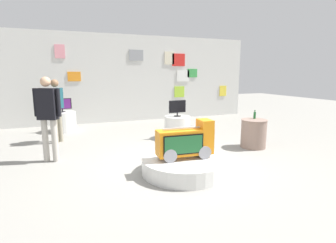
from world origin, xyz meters
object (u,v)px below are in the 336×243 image
object	(u,v)px
display_pedestal_center_rear	(63,122)
bottle_on_side_table	(255,115)
main_display_pedestal	(184,165)
display_pedestal_left_rear	(177,127)
tv_on_center_rear	(62,104)
novelty_firetruck_tv	(186,143)
shopper_browsing_rear	(48,113)
side_table_round	(254,133)
tv_on_left_rear	(177,107)
shopper_browsing_near_truck	(56,106)

from	to	relation	value
display_pedestal_center_rear	bottle_on_side_table	size ratio (longest dim) A/B	3.52
main_display_pedestal	display_pedestal_left_rear	size ratio (longest dim) A/B	2.18
display_pedestal_left_rear	tv_on_center_rear	size ratio (longest dim) A/B	1.29
novelty_firetruck_tv	bottle_on_side_table	size ratio (longest dim) A/B	4.80
display_pedestal_left_rear	display_pedestal_center_rear	bearing A→B (deg)	145.37
main_display_pedestal	tv_on_center_rear	xyz separation A→B (m)	(-2.08, 4.59, 0.72)
novelty_firetruck_tv	tv_on_center_rear	distance (m)	5.06
display_pedestal_center_rear	tv_on_center_rear	xyz separation A→B (m)	(-0.00, -0.00, 0.55)
shopper_browsing_rear	bottle_on_side_table	bearing A→B (deg)	-6.68
display_pedestal_center_rear	side_table_round	size ratio (longest dim) A/B	1.10
bottle_on_side_table	tv_on_left_rear	bearing A→B (deg)	135.16
bottle_on_side_table	shopper_browsing_near_truck	size ratio (longest dim) A/B	0.13
tv_on_center_rear	bottle_on_side_table	world-z (taller)	tv_on_center_rear
bottle_on_side_table	shopper_browsing_rear	size ratio (longest dim) A/B	0.12
side_table_round	novelty_firetruck_tv	bearing A→B (deg)	-157.69
side_table_round	shopper_browsing_near_truck	bearing A→B (deg)	153.27
display_pedestal_left_rear	tv_on_center_rear	distance (m)	3.70
display_pedestal_center_rear	bottle_on_side_table	xyz separation A→B (m)	(4.48, -3.55, 0.48)
side_table_round	shopper_browsing_near_truck	world-z (taller)	shopper_browsing_near_truck
display_pedestal_left_rear	tv_on_left_rear	distance (m)	0.56
main_display_pedestal	shopper_browsing_near_truck	distance (m)	3.98
main_display_pedestal	display_pedestal_center_rear	distance (m)	5.04
tv_on_center_rear	side_table_round	world-z (taller)	tv_on_center_rear
tv_on_left_rear	novelty_firetruck_tv	bearing A→B (deg)	-110.08
side_table_round	bottle_on_side_table	xyz separation A→B (m)	(0.09, 0.11, 0.43)
tv_on_left_rear	shopper_browsing_rear	size ratio (longest dim) A/B	0.29
side_table_round	tv_on_center_rear	bearing A→B (deg)	140.23
tv_on_left_rear	tv_on_center_rear	bearing A→B (deg)	145.37
novelty_firetruck_tv	shopper_browsing_near_truck	xyz separation A→B (m)	(-2.22, 3.22, 0.41)
novelty_firetruck_tv	display_pedestal_center_rear	xyz separation A→B (m)	(-2.09, 4.60, -0.26)
novelty_firetruck_tv	side_table_round	size ratio (longest dim) A/B	1.50
tv_on_left_rear	shopper_browsing_near_truck	bearing A→B (deg)	167.39
tv_on_left_rear	side_table_round	size ratio (longest dim) A/B	0.73
display_pedestal_center_rear	tv_on_center_rear	bearing A→B (deg)	-99.51
tv_on_left_rear	main_display_pedestal	bearing A→B (deg)	-110.51
tv_on_center_rear	bottle_on_side_table	size ratio (longest dim) A/B	2.58
side_table_round	shopper_browsing_near_truck	xyz separation A→B (m)	(-4.52, 2.27, 0.62)
display_pedestal_center_rear	shopper_browsing_rear	distance (m)	3.09
shopper_browsing_near_truck	display_pedestal_left_rear	bearing A→B (deg)	-12.54
shopper_browsing_near_truck	novelty_firetruck_tv	bearing A→B (deg)	-55.36
display_pedestal_center_rear	side_table_round	distance (m)	5.71
shopper_browsing_rear	display_pedestal_left_rear	bearing A→B (deg)	15.62
bottle_on_side_table	shopper_browsing_rear	xyz separation A→B (m)	(-4.73, 0.55, 0.24)
tv_on_center_rear	shopper_browsing_near_truck	world-z (taller)	shopper_browsing_near_truck
shopper_browsing_near_truck	shopper_browsing_rear	world-z (taller)	shopper_browsing_rear
main_display_pedestal	display_pedestal_center_rear	world-z (taller)	display_pedestal_center_rear
shopper_browsing_near_truck	bottle_on_side_table	bearing A→B (deg)	-25.14
tv_on_left_rear	display_pedestal_left_rear	bearing A→B (deg)	85.22
tv_on_left_rear	display_pedestal_center_rear	bearing A→B (deg)	145.31
side_table_round	main_display_pedestal	bearing A→B (deg)	-158.01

